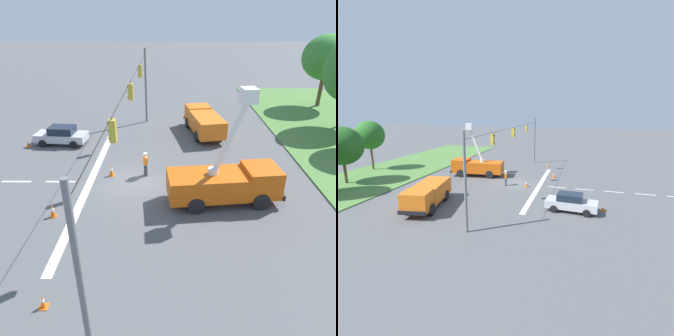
% 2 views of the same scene
% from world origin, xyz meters
% --- Properties ---
extents(ground_plane, '(200.00, 200.00, 0.00)m').
position_xyz_m(ground_plane, '(0.00, 0.00, 0.00)').
color(ground_plane, '#565659').
extents(lane_markings, '(17.60, 15.25, 0.01)m').
position_xyz_m(lane_markings, '(0.00, -4.50, 0.00)').
color(lane_markings, silver).
rests_on(lane_markings, ground).
extents(signal_gantry, '(26.20, 0.33, 7.20)m').
position_xyz_m(signal_gantry, '(-0.10, -0.00, 4.43)').
color(signal_gantry, slate).
rests_on(signal_gantry, ground).
extents(tree_far_west, '(5.36, 5.32, 8.05)m').
position_xyz_m(tree_far_west, '(-18.76, 19.85, 5.55)').
color(tree_far_west, brown).
rests_on(tree_far_west, ground).
extents(utility_truck_bucket_lift, '(3.14, 6.93, 6.83)m').
position_xyz_m(utility_truck_bucket_lift, '(2.39, 5.67, 1.36)').
color(utility_truck_bucket_lift, '#D6560F').
rests_on(utility_truck_bucket_lift, ground).
extents(utility_truck_support_near, '(6.80, 3.43, 2.08)m').
position_xyz_m(utility_truck_support_near, '(-9.35, 5.48, 1.22)').
color(utility_truck_support_near, orange).
rests_on(utility_truck_support_near, ground).
extents(sedan_silver, '(2.20, 4.44, 1.56)m').
position_xyz_m(sedan_silver, '(-6.82, -6.87, 0.79)').
color(sedan_silver, '#B7B7BC').
rests_on(sedan_silver, ground).
extents(road_worker, '(0.61, 0.37, 1.77)m').
position_xyz_m(road_worker, '(-0.97, 0.69, 1.00)').
color(road_worker, '#383842').
rests_on(road_worker, ground).
extents(traffic_cone_foreground_left, '(0.36, 0.36, 0.80)m').
position_xyz_m(traffic_cone_foreground_left, '(4.09, -4.18, 0.40)').
color(traffic_cone_foreground_left, orange).
rests_on(traffic_cone_foreground_left, ground).
extents(traffic_cone_foreground_right, '(0.36, 0.36, 0.82)m').
position_xyz_m(traffic_cone_foreground_right, '(-0.90, -1.70, 0.41)').
color(traffic_cone_foreground_right, orange).
rests_on(traffic_cone_foreground_right, ground).
extents(traffic_cone_mid_left, '(0.36, 0.36, 0.60)m').
position_xyz_m(traffic_cone_mid_left, '(10.28, -2.59, 0.28)').
color(traffic_cone_mid_left, orange).
rests_on(traffic_cone_mid_left, ground).
extents(traffic_cone_mid_right, '(0.36, 0.36, 0.67)m').
position_xyz_m(traffic_cone_mid_right, '(-6.07, -9.54, 0.33)').
color(traffic_cone_mid_right, orange).
rests_on(traffic_cone_mid_right, ground).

